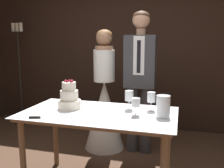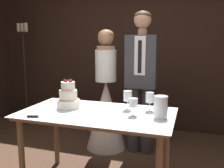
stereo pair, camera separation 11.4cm
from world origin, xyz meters
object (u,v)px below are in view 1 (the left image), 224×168
at_px(wine_glass_far, 151,98).
at_px(groom, 140,75).
at_px(hurricane_candle, 163,107).
at_px(wine_glass_middle, 129,97).
at_px(wine_glass_near, 136,103).
at_px(tiered_cake, 69,98).
at_px(cake_knife, 44,118).
at_px(bride, 104,106).
at_px(candle_stand, 20,72).
at_px(cake_table, 99,121).

relative_size(wine_glass_far, groom, 0.10).
bearing_deg(hurricane_candle, wine_glass_middle, 154.70).
distance_m(wine_glass_near, groom, 0.97).
xyz_separation_m(tiered_cake, wine_glass_far, (0.80, 0.13, 0.02)).
bearing_deg(wine_glass_middle, cake_knife, -143.82).
distance_m(bride, candle_stand, 1.86).
distance_m(cake_table, candle_stand, 2.51).
bearing_deg(candle_stand, wine_glass_near, -33.77).
xyz_separation_m(wine_glass_near, groom, (-0.12, 0.96, 0.12)).
bearing_deg(groom, wine_glass_far, -72.74).
height_order(cake_table, candle_stand, candle_stand).
xyz_separation_m(wine_glass_near, wine_glass_far, (0.12, 0.20, 0.01)).
distance_m(tiered_cake, cake_knife, 0.39).
relative_size(tiered_cake, groom, 0.16).
distance_m(tiered_cake, hurricane_candle, 0.93).
bearing_deg(cake_table, wine_glass_middle, 33.14).
relative_size(groom, candle_stand, 1.03).
distance_m(cake_table, tiered_cake, 0.39).
bearing_deg(wine_glass_near, bride, 121.95).
bearing_deg(cake_knife, groom, 47.28).
distance_m(wine_glass_far, candle_stand, 2.79).
bearing_deg(bride, groom, -0.05).
relative_size(wine_glass_middle, bride, 0.12).
bearing_deg(wine_glass_middle, wine_glass_near, -61.43).
xyz_separation_m(cake_table, cake_knife, (-0.40, -0.31, 0.10)).
distance_m(wine_glass_near, wine_glass_far, 0.23).
relative_size(hurricane_candle, groom, 0.11).
relative_size(cake_table, hurricane_candle, 7.41).
bearing_deg(wine_glass_far, cake_knife, -150.17).
distance_m(cake_knife, wine_glass_near, 0.82).
distance_m(wine_glass_far, hurricane_candle, 0.22).
height_order(wine_glass_far, bride, bride).
distance_m(cake_table, groom, 1.03).
xyz_separation_m(cake_knife, wine_glass_near, (0.76, 0.30, 0.11)).
bearing_deg(wine_glass_middle, bride, 122.71).
xyz_separation_m(tiered_cake, hurricane_candle, (0.93, -0.05, -0.01)).
bearing_deg(candle_stand, bride, -19.07).
distance_m(cake_knife, hurricane_candle, 1.05).
xyz_separation_m(wine_glass_near, hurricane_candle, (0.24, 0.02, -0.02)).
height_order(bride, groom, groom).
relative_size(wine_glass_far, candle_stand, 0.11).
height_order(cake_table, wine_glass_near, wine_glass_near).
xyz_separation_m(cake_knife, wine_glass_far, (0.87, 0.50, 0.12)).
bearing_deg(wine_glass_near, cake_table, 178.03).
bearing_deg(hurricane_candle, wine_glass_far, 125.06).
bearing_deg(candle_stand, wine_glass_middle, -31.67).
bearing_deg(groom, bride, 179.95).
xyz_separation_m(tiered_cake, bride, (0.09, 0.89, -0.30)).
bearing_deg(groom, hurricane_candle, -68.90).
bearing_deg(wine_glass_near, wine_glass_middle, 118.57).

